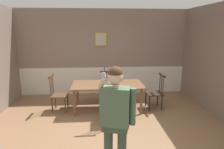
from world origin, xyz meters
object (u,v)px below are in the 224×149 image
at_px(chair_near_window, 106,86).
at_px(chair_by_doorway, 58,94).
at_px(dining_table, 107,87).
at_px(chair_at_table_head, 155,92).
at_px(chair_opposite_corner, 109,105).
at_px(person_figure, 116,114).

xyz_separation_m(chair_near_window, chair_by_doorway, (-1.38, -0.86, 0.04)).
relative_size(dining_table, chair_at_table_head, 1.95).
height_order(chair_at_table_head, chair_opposite_corner, chair_opposite_corner).
height_order(chair_by_doorway, person_figure, person_figure).
bearing_deg(chair_opposite_corner, chair_at_table_head, 31.77).
distance_m(dining_table, chair_near_window, 0.90).
distance_m(chair_opposite_corner, person_figure, 1.73).
bearing_deg(chair_at_table_head, chair_by_doorway, 87.66).
height_order(chair_by_doorway, chair_opposite_corner, chair_opposite_corner).
xyz_separation_m(chair_by_doorway, chair_at_table_head, (2.73, -0.03, -0.01)).
xyz_separation_m(chair_by_doorway, chair_opposite_corner, (1.36, -0.90, -0.00)).
relative_size(dining_table, person_figure, 1.14).
bearing_deg(person_figure, chair_at_table_head, -103.56).
relative_size(chair_by_doorway, person_figure, 0.60).
xyz_separation_m(dining_table, chair_opposite_corner, (-0.01, -0.88, -0.19)).
height_order(dining_table, chair_by_doorway, chair_by_doorway).
relative_size(chair_at_table_head, chair_opposite_corner, 0.96).
bearing_deg(chair_opposite_corner, chair_near_window, 88.94).
relative_size(chair_by_doorway, chair_opposite_corner, 0.98).
relative_size(chair_near_window, chair_opposite_corner, 0.86).
bearing_deg(chair_at_table_head, dining_table, 87.72).
distance_m(chair_near_window, person_figure, 3.44).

